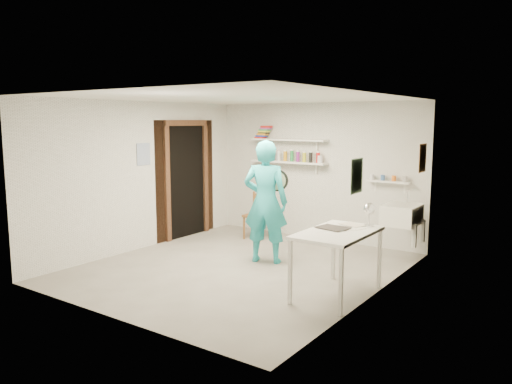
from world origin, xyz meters
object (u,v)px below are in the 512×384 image
Objects in this scene: wooden_chair at (257,216)px; belfast_sink at (402,215)px; wall_clock at (277,180)px; work_table at (337,264)px; man at (266,202)px; desk_lamp at (370,209)px.

belfast_sink is at bearing 0.96° from wooden_chair.
work_table is at bearing -52.17° from wall_clock.
wall_clock is at bearing -43.48° from wooden_chair.
wooden_chair is at bearing 142.99° from work_table.
wall_clock is (-1.55, -1.03, 0.51)m from belfast_sink.
work_table is (2.46, -1.86, -0.02)m from wooden_chair.
belfast_sink is at bearing 14.21° from wall_clock.
work_table is (-0.11, -1.96, -0.30)m from belfast_sink.
wall_clock is 1.90m from work_table.
man reaches higher than wooden_chair.
wooden_chair reaches higher than work_table.
desk_lamp is (0.20, 0.48, 0.62)m from work_table.
work_table is at bearing 135.15° from man.
wooden_chair is 3.08m from work_table.
desk_lamp is (1.71, -0.25, 0.11)m from man.
man is at bearing -128.51° from wall_clock.
work_table is at bearing -112.42° from desk_lamp.
work_table is (1.51, -0.73, -0.51)m from man.
wooden_chair is at bearing 118.61° from wall_clock.
wooden_chair is 3.05m from desk_lamp.
wall_clock is 0.39× the size of wooden_chair.
desk_lamp is (1.64, -0.46, -0.20)m from wall_clock.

